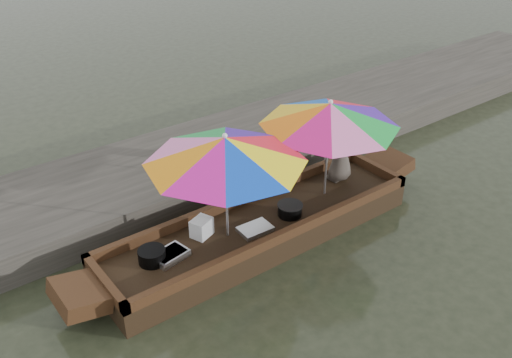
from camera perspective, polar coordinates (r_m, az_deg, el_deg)
water at (r=8.39m, az=0.41°, el=-6.19°), size 80.00×80.00×0.00m
dock at (r=9.82m, az=-7.41°, el=1.14°), size 22.00×2.20×0.50m
boat_hull at (r=8.29m, az=0.42°, el=-5.21°), size 4.84×1.20×0.35m
cooking_pot at (r=7.50m, az=-10.36°, el=-7.57°), size 0.36×0.36×0.19m
tray_crayfish at (r=7.55m, az=-8.60°, el=-7.56°), size 0.51×0.39×0.09m
tray_scallop at (r=7.97m, az=-0.08°, el=-5.02°), size 0.47×0.34×0.06m
charcoal_grill at (r=8.28m, az=3.41°, el=-3.13°), size 0.35×0.35×0.17m
supply_bag at (r=7.86m, az=-5.46°, el=-4.85°), size 0.34×0.31×0.26m
vendor at (r=9.04m, az=8.45°, el=3.12°), size 0.59×0.42×1.12m
umbrella_bow at (r=7.49m, az=-2.99°, el=-0.79°), size 2.50×2.50×1.55m
umbrella_stern at (r=8.50m, az=7.15°, el=3.02°), size 2.18×2.18×1.55m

